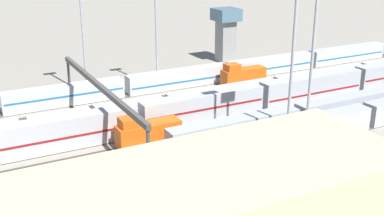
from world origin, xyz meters
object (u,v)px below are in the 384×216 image
(train_on_track_0, at_px, (227,71))
(train_on_track_4, at_px, (261,97))
(train_on_track_3, at_px, (224,97))
(light_mast_2, at_px, (81,3))
(train_on_track_7, at_px, (360,117))
(light_mast_3, at_px, (315,30))
(light_mast_0, at_px, (156,6))
(train_on_track_1, at_px, (242,76))
(light_mast_1, at_px, (295,24))
(train_on_track_6, at_px, (350,106))
(signal_gantry, at_px, (99,90))
(train_on_track_5, at_px, (147,133))
(control_tower, at_px, (226,31))

(train_on_track_0, distance_m, train_on_track_4, 20.65)
(train_on_track_3, relative_size, light_mast_2, 4.05)
(train_on_track_4, xyz_separation_m, train_on_track_7, (-9.48, 15.00, -0.52))
(train_on_track_3, bearing_deg, light_mast_3, 88.80)
(train_on_track_3, height_order, light_mast_0, light_mast_0)
(train_on_track_0, distance_m, train_on_track_7, 35.27)
(train_on_track_1, height_order, light_mast_1, light_mast_1)
(train_on_track_6, bearing_deg, train_on_track_4, -39.32)
(train_on_track_0, height_order, signal_gantry, signal_gantry)
(train_on_track_1, height_order, light_mast_2, light_mast_2)
(train_on_track_3, height_order, train_on_track_7, train_on_track_7)
(light_mast_3, xyz_separation_m, signal_gantry, (24.26, -21.11, -10.83))
(train_on_track_1, height_order, light_mast_0, light_mast_0)
(train_on_track_5, bearing_deg, train_on_track_3, -153.37)
(train_on_track_0, relative_size, train_on_track_1, 9.56)
(train_on_track_4, bearing_deg, train_on_track_7, 122.28)
(light_mast_0, bearing_deg, train_on_track_4, 116.51)
(train_on_track_5, relative_size, light_mast_1, 0.32)
(train_on_track_6, bearing_deg, light_mast_3, 26.14)
(train_on_track_0, bearing_deg, train_on_track_7, 97.14)
(light_mast_3, bearing_deg, train_on_track_4, -105.99)
(light_mast_0, xyz_separation_m, light_mast_2, (14.77, -1.84, 1.45))
(light_mast_1, xyz_separation_m, light_mast_2, (17.71, -41.53, -0.74))
(train_on_track_5, xyz_separation_m, light_mast_3, (-19.45, 13.61, 16.40))
(light_mast_2, relative_size, control_tower, 2.18)
(train_on_track_0, distance_m, train_on_track_1, 5.08)
(train_on_track_4, height_order, light_mast_0, light_mast_0)
(train_on_track_7, height_order, light_mast_1, light_mast_1)
(train_on_track_0, relative_size, train_on_track_5, 9.56)
(light_mast_0, height_order, light_mast_3, light_mast_3)
(train_on_track_6, relative_size, train_on_track_4, 0.75)
(train_on_track_5, distance_m, light_mast_2, 33.23)
(control_tower, bearing_deg, light_mast_0, 27.49)
(train_on_track_1, bearing_deg, light_mast_2, -15.59)
(signal_gantry, bearing_deg, train_on_track_5, 122.65)
(train_on_track_5, height_order, light_mast_3, light_mast_3)
(train_on_track_1, relative_size, train_on_track_6, 0.14)
(light_mast_3, bearing_deg, train_on_track_3, -91.20)
(light_mast_2, distance_m, control_tower, 42.60)
(train_on_track_4, bearing_deg, train_on_track_5, 11.41)
(light_mast_0, bearing_deg, light_mast_3, 97.91)
(train_on_track_1, height_order, control_tower, control_tower)
(light_mast_1, bearing_deg, train_on_track_3, -98.04)
(train_on_track_0, height_order, train_on_track_4, train_on_track_4)
(light_mast_0, distance_m, control_tower, 29.58)
(train_on_track_6, bearing_deg, train_on_track_0, -76.65)
(train_on_track_7, bearing_deg, light_mast_3, 13.70)
(light_mast_2, xyz_separation_m, control_tower, (-39.70, -11.13, -10.71))
(train_on_track_1, distance_m, train_on_track_6, 25.77)
(train_on_track_3, xyz_separation_m, light_mast_3, (0.49, 23.61, 16.55))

